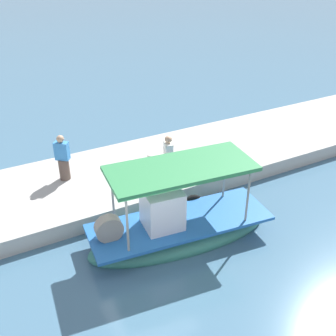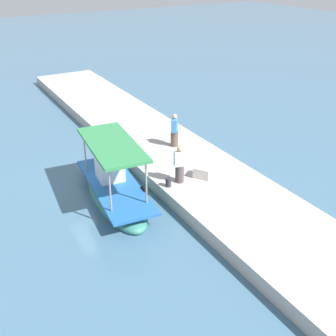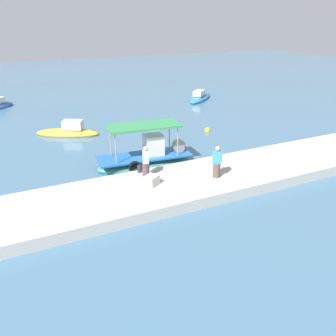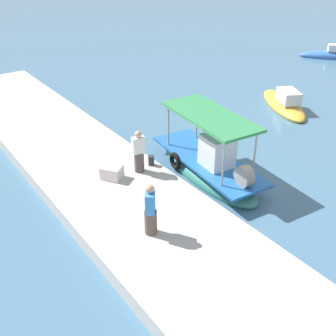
# 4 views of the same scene
# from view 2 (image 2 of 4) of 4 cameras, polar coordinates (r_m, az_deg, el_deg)

# --- Properties ---
(ground_plane) EXTENTS (120.00, 120.00, 0.00)m
(ground_plane) POSITION_cam_2_polar(r_m,az_deg,el_deg) (18.83, -9.53, -2.59)
(ground_plane) COLOR #436A85
(dock_quay) EXTENTS (36.00, 4.46, 0.58)m
(dock_quay) POSITION_cam_2_polar(r_m,az_deg,el_deg) (20.27, 1.30, 1.03)
(dock_quay) COLOR #B5B2AC
(dock_quay) RESTS_ON ground_plane
(main_fishing_boat) EXTENTS (6.00, 2.47, 2.95)m
(main_fishing_boat) POSITION_cam_2_polar(r_m,az_deg,el_deg) (17.70, -7.40, -2.78)
(main_fishing_boat) COLOR #378373
(main_fishing_boat) RESTS_ON ground_plane
(fisherman_near_bollard) EXTENTS (0.46, 0.53, 1.68)m
(fisherman_near_bollard) POSITION_cam_2_polar(r_m,az_deg,el_deg) (17.46, 1.62, 0.30)
(fisherman_near_bollard) COLOR #524447
(fisherman_near_bollard) RESTS_ON dock_quay
(fisherman_by_crate) EXTENTS (0.55, 0.54, 1.72)m
(fisherman_by_crate) POSITION_cam_2_polar(r_m,az_deg,el_deg) (20.84, 0.89, 5.03)
(fisherman_by_crate) COLOR brown
(fisherman_by_crate) RESTS_ON dock_quay
(mooring_bollard) EXTENTS (0.24, 0.24, 0.39)m
(mooring_bollard) POSITION_cam_2_polar(r_m,az_deg,el_deg) (17.36, 0.04, -1.98)
(mooring_bollard) COLOR #2D2D33
(mooring_bollard) RESTS_ON dock_quay
(cargo_crate) EXTENTS (0.94, 0.90, 0.48)m
(cargo_crate) POSITION_cam_2_polar(r_m,az_deg,el_deg) (18.12, 4.84, -0.58)
(cargo_crate) COLOR beige
(cargo_crate) RESTS_ON dock_quay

